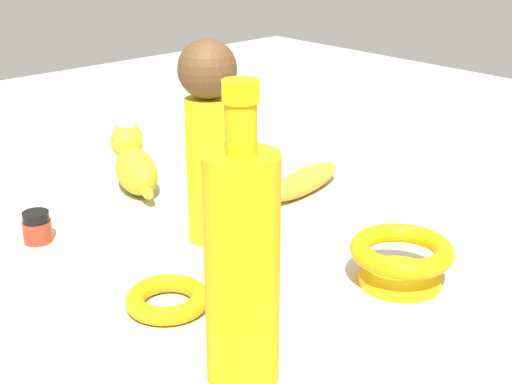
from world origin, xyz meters
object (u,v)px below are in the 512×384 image
(person_figure_adult, at_px, (209,134))
(cat_figurine, at_px, (134,165))
(bottle_tall, at_px, (242,265))
(bowl, at_px, (401,257))
(banana, at_px, (305,181))
(nail_polish_jar, at_px, (37,227))
(bangle, at_px, (168,299))

(person_figure_adult, relative_size, cat_figurine, 1.74)
(bottle_tall, distance_m, bowl, 0.25)
(bottle_tall, relative_size, person_figure_adult, 1.07)
(banana, relative_size, person_figure_adult, 0.62)
(bowl, bearing_deg, banana, 155.95)
(bottle_tall, bearing_deg, nail_polish_jar, -179.30)
(bottle_tall, distance_m, person_figure_adult, 0.28)
(banana, xyz_separation_m, person_figure_adult, (0.02, -0.19, 0.11))
(bottle_tall, relative_size, nail_polish_jar, 6.81)
(banana, xyz_separation_m, cat_figurine, (-0.17, -0.17, 0.02))
(bangle, distance_m, nail_polish_jar, 0.23)
(person_figure_adult, xyz_separation_m, cat_figurine, (-0.20, 0.02, -0.09))
(bowl, bearing_deg, bottle_tall, -87.47)
(cat_figurine, bearing_deg, nail_polish_jar, -70.69)
(bottle_tall, bearing_deg, banana, 126.92)
(bottle_tall, height_order, person_figure_adult, bottle_tall)
(bowl, relative_size, cat_figurine, 0.79)
(nail_polish_jar, bearing_deg, bangle, 5.93)
(bottle_tall, height_order, bangle, bottle_tall)
(bowl, height_order, cat_figurine, cat_figurine)
(bangle, bearing_deg, nail_polish_jar, -174.07)
(nail_polish_jar, distance_m, cat_figurine, 0.19)
(person_figure_adult, bearing_deg, nail_polish_jar, -129.67)
(bowl, xyz_separation_m, cat_figurine, (-0.42, -0.06, 0.01))
(banana, relative_size, cat_figurine, 1.09)
(banana, bearing_deg, bangle, -168.84)
(banana, xyz_separation_m, bowl, (0.25, -0.11, 0.01))
(nail_polish_jar, xyz_separation_m, person_figure_adult, (0.13, 0.16, 0.11))
(bottle_tall, xyz_separation_m, cat_figurine, (-0.43, 0.18, -0.07))
(bottle_tall, bearing_deg, cat_figurine, 157.64)
(bangle, height_order, person_figure_adult, person_figure_adult)
(bangle, relative_size, person_figure_adult, 0.35)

